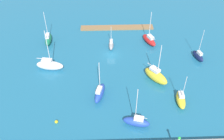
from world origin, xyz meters
name	(u,v)px	position (x,y,z in m)	size (l,w,h in m)	color
water	(111,55)	(0.00, 0.00, 0.00)	(160.00, 160.00, 0.00)	#1E668C
pier_dock	(117,28)	(-2.55, -15.40, 0.29)	(25.33, 2.79, 0.59)	olive
sailboat_yellow_lone_south	(156,76)	(-11.64, 11.76, 1.63)	(6.76, 7.58, 11.67)	yellow
sailboat_blue_center_basin	(100,93)	(3.35, 17.40, 1.35)	(3.63, 6.93, 10.75)	#2347B2
sailboat_green_lone_north	(48,39)	(19.92, -7.21, 1.40)	(1.92, 6.43, 10.71)	#19724C
sailboat_red_along_channel	(149,40)	(-12.48, -5.98, 1.22)	(4.73, 7.12, 10.84)	red
sailboat_navy_by_breakwater	(198,56)	(-25.79, 2.80, 1.13)	(2.86, 5.41, 9.80)	#141E4C
sailboat_gray_far_south	(111,45)	(-0.17, -4.11, 0.94)	(1.72, 5.16, 7.55)	gray
sailboat_white_off_beacon	(50,65)	(17.48, 6.11, 1.47)	(8.01, 3.67, 12.72)	white
sailboat_yellow_near_pier	(181,99)	(-16.46, 20.05, 1.08)	(2.48, 5.98, 8.83)	yellow
sailboat_blue_west_end	(137,122)	(-4.91, 26.42, 1.11)	(6.42, 3.62, 11.18)	#2347B2
mooring_buoy_yellow	(56,122)	(13.24, 25.31, 0.38)	(0.76, 0.76, 0.76)	yellow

